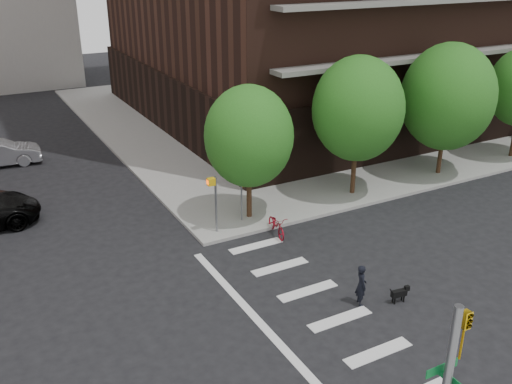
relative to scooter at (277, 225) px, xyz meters
name	(u,v)px	position (x,y,z in m)	size (l,w,h in m)	color
ground	(263,346)	(-4.31, -6.50, -0.47)	(120.00, 120.00, 0.00)	black
sidewalk_ne	(342,106)	(16.19, 17.00, -0.40)	(39.00, 33.00, 0.15)	gray
crosswalk	(321,326)	(-2.10, -6.50, -0.47)	(3.85, 13.00, 0.01)	silver
tree_a	(249,136)	(-0.31, 2.00, 3.57)	(4.00, 4.00, 5.90)	#301E11
tree_b	(358,109)	(5.69, 2.00, 4.07)	(4.50, 4.50, 6.65)	#301E11
tree_c	(448,97)	(11.69, 2.00, 3.97)	(5.00, 5.00, 6.80)	#301E11
pedestrian_signal	(221,194)	(-1.99, 1.42, 1.38)	(2.18, 0.67, 2.60)	slate
scooter	(277,225)	(0.00, 0.00, 0.00)	(0.63, 1.81, 0.95)	maroon
dog_walker	(361,285)	(-0.12, -6.07, 0.30)	(0.37, 0.56, 1.55)	black
dog	(400,293)	(1.18, -6.65, -0.10)	(0.71, 0.26, 0.60)	black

